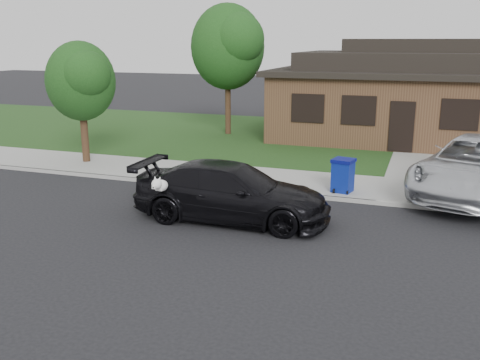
% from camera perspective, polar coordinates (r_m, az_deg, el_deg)
% --- Properties ---
extents(ground, '(120.00, 120.00, 0.00)m').
position_cam_1_polar(ground, '(13.91, -2.83, -5.15)').
color(ground, black).
rests_on(ground, ground).
extents(sidewalk, '(60.00, 3.00, 0.12)m').
position_cam_1_polar(sidewalk, '(18.41, 3.05, 0.02)').
color(sidewalk, gray).
rests_on(sidewalk, ground).
extents(curb, '(60.00, 0.12, 0.12)m').
position_cam_1_polar(curb, '(17.02, 1.62, -1.19)').
color(curb, gray).
rests_on(curb, ground).
extents(lawn, '(60.00, 13.00, 0.13)m').
position_cam_1_polar(lawn, '(26.00, 8.07, 4.24)').
color(lawn, '#193814').
rests_on(lawn, ground).
extents(driveway, '(4.50, 13.00, 0.14)m').
position_cam_1_polar(driveway, '(22.60, 21.56, 1.78)').
color(driveway, gray).
rests_on(driveway, ground).
extents(sedan, '(5.34, 2.57, 1.54)m').
position_cam_1_polar(sedan, '(14.31, -0.91, -1.30)').
color(sedan, black).
rests_on(sedan, ground).
extents(minivan, '(4.60, 6.86, 1.75)m').
position_cam_1_polar(minivan, '(17.67, 24.06, 1.31)').
color(minivan, silver).
rests_on(minivan, driveway).
extents(recycling_bin, '(0.74, 0.74, 1.04)m').
position_cam_1_polar(recycling_bin, '(16.92, 10.91, 0.51)').
color(recycling_bin, navy).
rests_on(recycling_bin, sidewalk).
extents(house, '(12.60, 8.60, 4.65)m').
position_cam_1_polar(house, '(27.23, 17.45, 8.58)').
color(house, '#422B1C').
rests_on(house, ground).
extents(tree_0, '(3.78, 3.60, 6.34)m').
position_cam_1_polar(tree_0, '(26.66, -1.09, 14.17)').
color(tree_0, '#332114').
rests_on(tree_0, ground).
extents(tree_2, '(2.73, 2.60, 4.59)m').
position_cam_1_polar(tree_2, '(21.24, -16.52, 10.19)').
color(tree_2, '#332114').
rests_on(tree_2, ground).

